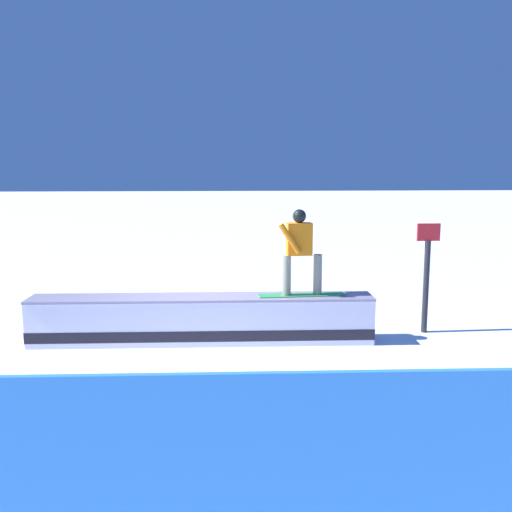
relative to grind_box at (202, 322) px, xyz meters
name	(u,v)px	position (x,y,z in m)	size (l,w,h in m)	color
ground_plane	(203,342)	(0.00, 0.00, -0.35)	(120.00, 120.00, 0.00)	white
grind_box	(202,322)	(0.00, 0.00, 0.00)	(5.64, 0.77, 0.78)	white
snowboarder	(300,249)	(-1.60, 0.04, 1.21)	(1.45, 0.45, 1.42)	green
safety_fence	(183,452)	(0.00, 4.82, 0.29)	(13.74, 0.06, 1.30)	#3485E1
trail_marker	(427,275)	(-3.88, -0.35, 0.68)	(0.40, 0.10, 1.92)	#262628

